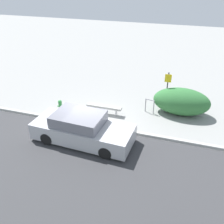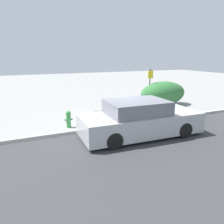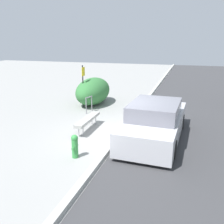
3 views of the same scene
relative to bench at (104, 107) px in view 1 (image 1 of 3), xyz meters
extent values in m
plane|color=gray|center=(-0.37, -1.44, -0.45)|extent=(60.00, 60.00, 0.00)
cube|color=#38383A|center=(-0.37, -6.59, -0.44)|extent=(60.00, 10.00, 0.01)
cube|color=#A8A8A3|center=(-0.37, -1.44, -0.38)|extent=(60.00, 0.20, 0.13)
cylinder|color=#99999E|center=(-0.71, -0.10, -0.25)|extent=(0.04, 0.04, 0.39)
cylinder|color=#99999E|center=(0.71, -0.08, -0.25)|extent=(0.04, 0.04, 0.39)
cylinder|color=#99999E|center=(-0.71, 0.08, -0.25)|extent=(0.04, 0.04, 0.39)
cylinder|color=#99999E|center=(0.71, 0.10, -0.25)|extent=(0.04, 0.04, 0.39)
cube|color=#999993|center=(0.00, 0.00, 0.01)|extent=(2.03, 0.36, 0.12)
cylinder|color=gray|center=(2.18, 0.99, -0.05)|extent=(0.05, 0.05, 0.80)
cylinder|color=gray|center=(2.67, 0.88, -0.05)|extent=(0.05, 0.05, 0.80)
cylinder|color=gray|center=(2.42, 0.94, 0.35)|extent=(0.55, 0.17, 0.05)
cylinder|color=black|center=(3.23, 1.60, 0.70)|extent=(0.06, 0.06, 2.30)
cube|color=yellow|center=(3.23, 1.56, 1.52)|extent=(0.36, 0.02, 0.46)
cylinder|color=#338C3F|center=(-2.46, -0.60, -0.15)|extent=(0.20, 0.20, 0.60)
sphere|color=#338C3F|center=(-2.46, -0.60, 0.21)|extent=(0.22, 0.22, 0.22)
cylinder|color=#338C3F|center=(-2.60, -0.60, -0.09)|extent=(0.08, 0.07, 0.07)
cylinder|color=#338C3F|center=(-2.32, -0.60, -0.09)|extent=(0.08, 0.07, 0.07)
ellipsoid|color=#337038|center=(4.12, 1.37, 0.31)|extent=(3.15, 1.69, 1.52)
cylinder|color=black|center=(1.43, -1.98, -0.15)|extent=(0.61, 0.21, 0.60)
cylinder|color=black|center=(1.35, -3.68, -0.15)|extent=(0.61, 0.21, 0.60)
cylinder|color=black|center=(-1.52, -1.84, -0.15)|extent=(0.61, 0.21, 0.60)
cylinder|color=black|center=(-1.60, -3.55, -0.15)|extent=(0.61, 0.21, 0.60)
cube|color=#B7B7BC|center=(-0.09, -2.76, 0.07)|extent=(4.85, 2.06, 0.79)
cube|color=slate|center=(-0.28, -2.75, 0.72)|extent=(2.36, 1.76, 0.55)
camera|label=1|loc=(4.25, -11.66, 6.73)|focal=40.00mm
camera|label=2|loc=(-4.52, -9.81, 2.68)|focal=35.00mm
camera|label=3|loc=(-8.99, -3.85, 3.14)|focal=40.00mm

